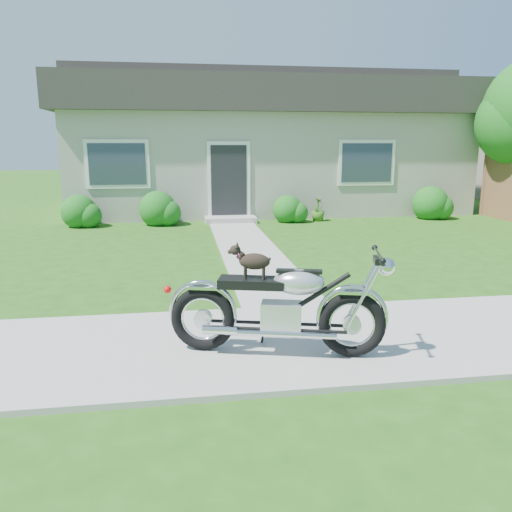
# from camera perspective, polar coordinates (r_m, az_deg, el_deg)

# --- Properties ---
(ground) EXTENTS (80.00, 80.00, 0.00)m
(ground) POSITION_cam_1_polar(r_m,az_deg,el_deg) (6.15, 19.82, -8.28)
(ground) COLOR #235114
(ground) RESTS_ON ground
(sidewalk) EXTENTS (24.00, 2.20, 0.04)m
(sidewalk) POSITION_cam_1_polar(r_m,az_deg,el_deg) (6.14, 19.83, -8.10)
(sidewalk) COLOR #9E9B93
(sidewalk) RESTS_ON ground
(walkway) EXTENTS (1.20, 8.00, 0.03)m
(walkway) POSITION_cam_1_polar(r_m,az_deg,el_deg) (10.33, -0.92, 0.90)
(walkway) COLOR #9E9B93
(walkway) RESTS_ON ground
(house) EXTENTS (12.60, 7.03, 4.50)m
(house) POSITION_cam_1_polar(r_m,az_deg,el_deg) (17.25, 0.92, 12.77)
(house) COLOR #AAA69A
(house) RESTS_ON ground
(shrub_row) EXTENTS (10.78, 1.03, 1.03)m
(shrub_row) POSITION_cam_1_polar(r_m,az_deg,el_deg) (13.78, -0.15, 5.50)
(shrub_row) COLOR #1A5F19
(shrub_row) RESTS_ON ground
(potted_plant_left) EXTENTS (0.75, 0.66, 0.81)m
(potted_plant_left) POSITION_cam_1_polar(r_m,az_deg,el_deg) (13.69, -10.81, 5.22)
(potted_plant_left) COLOR #19601B
(potted_plant_left) RESTS_ON ground
(potted_plant_right) EXTENTS (0.39, 0.39, 0.68)m
(potted_plant_right) POSITION_cam_1_polar(r_m,az_deg,el_deg) (14.21, 7.12, 5.36)
(potted_plant_right) COLOR #376B1D
(potted_plant_right) RESTS_ON ground
(motorcycle_with_dog) EXTENTS (2.18, 0.88, 1.11)m
(motorcycle_with_dog) POSITION_cam_1_polar(r_m,az_deg,el_deg) (5.00, 2.89, -5.79)
(motorcycle_with_dog) COLOR black
(motorcycle_with_dog) RESTS_ON sidewalk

